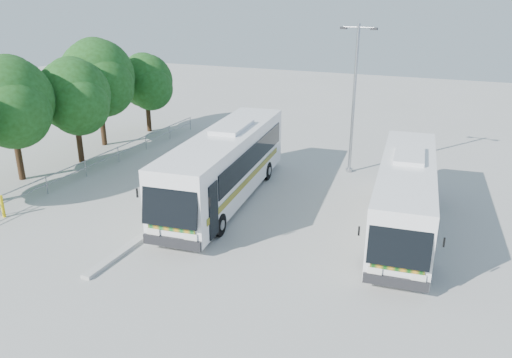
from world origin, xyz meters
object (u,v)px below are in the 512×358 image
at_px(coach_main, 225,164).
at_px(lamppost, 354,94).
at_px(tree_far_e, 147,81).
at_px(bollard, 2,207).
at_px(tree_far_c, 75,95).
at_px(tree_far_d, 98,76).
at_px(tree_far_b, 10,101).
at_px(coach_adjacent, 405,194).

bearing_deg(coach_main, lamppost, 48.58).
xyz_separation_m(tree_far_e, bollard, (2.93, -16.37, -3.34)).
relative_size(tree_far_c, tree_far_e, 1.10).
relative_size(tree_far_d, coach_main, 0.57).
xyz_separation_m(tree_far_b, coach_adjacent, (20.93, 1.83, -2.85)).
xyz_separation_m(tree_far_c, coach_adjacent, (20.04, -2.07, -2.54)).
relative_size(tree_far_e, lamppost, 0.69).
height_order(tree_far_b, tree_far_d, tree_far_d).
xyz_separation_m(tree_far_c, tree_far_e, (-0.51, 8.20, -0.37)).
height_order(tree_far_e, coach_adjacent, tree_far_e).
relative_size(coach_adjacent, bollard, 10.45).
bearing_deg(bollard, tree_far_e, 100.14).
xyz_separation_m(tree_far_c, tree_far_d, (-1.19, 3.70, 0.56)).
relative_size(tree_far_e, bollard, 5.41).
bearing_deg(coach_adjacent, tree_far_d, 159.51).
bearing_deg(tree_far_e, coach_adjacent, -26.57).
distance_m(tree_far_c, bollard, 9.29).
xyz_separation_m(tree_far_b, bollard, (3.32, -4.27, -4.02)).
distance_m(tree_far_d, bollard, 13.12).
height_order(tree_far_c, bollard, tree_far_c).
xyz_separation_m(tree_far_c, coach_main, (11.18, -2.01, -2.34)).
height_order(tree_far_b, lamppost, lamppost).
bearing_deg(tree_far_c, tree_far_d, 107.83).
relative_size(tree_far_b, tree_far_e, 1.17).
height_order(tree_far_c, tree_far_e, tree_far_c).
distance_m(lamppost, bollard, 19.24).
relative_size(tree_far_b, coach_main, 0.54).
height_order(tree_far_b, coach_adjacent, tree_far_b).
relative_size(tree_far_c, tree_far_d, 0.88).
xyz_separation_m(coach_adjacent, bollard, (-17.62, -6.09, -1.17)).
bearing_deg(coach_main, tree_far_b, -176.96).
distance_m(tree_far_b, tree_far_e, 12.13).
distance_m(tree_far_c, coach_adjacent, 20.31).
distance_m(tree_far_b, tree_far_c, 4.01).
xyz_separation_m(tree_far_d, tree_far_e, (0.68, 4.50, -0.93)).
xyz_separation_m(tree_far_b, tree_far_c, (0.89, 3.90, -0.31)).
height_order(tree_far_c, lamppost, lamppost).
bearing_deg(coach_main, tree_far_c, 163.94).
xyz_separation_m(tree_far_d, bollard, (3.61, -11.87, -4.27)).
bearing_deg(tree_far_d, tree_far_e, 81.37).
bearing_deg(tree_far_c, tree_far_e, 93.54).
bearing_deg(coach_adjacent, tree_far_e, 148.16).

